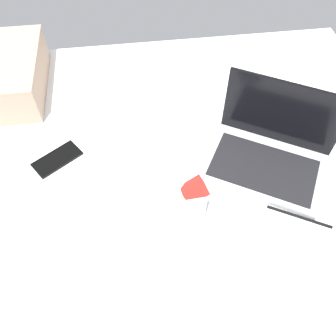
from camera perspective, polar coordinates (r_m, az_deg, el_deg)
name	(u,v)px	position (r cm, az deg, el deg)	size (l,w,h in cm)	color
bed_mattress	(126,209)	(108.03, -6.67, -6.44)	(180.00, 140.00, 18.00)	white
laptop	(269,152)	(106.65, 15.75, 2.53)	(40.11, 36.59, 23.00)	#B7BABC
snack_cup	(189,205)	(90.59, 3.30, -5.88)	(9.51, 9.15, 14.46)	silver
cell_phone	(57,159)	(111.00, -17.19, 1.36)	(6.80, 14.00, 0.80)	black
charger_cable	(299,217)	(101.34, 20.10, -7.29)	(17.00, 0.60, 0.60)	black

